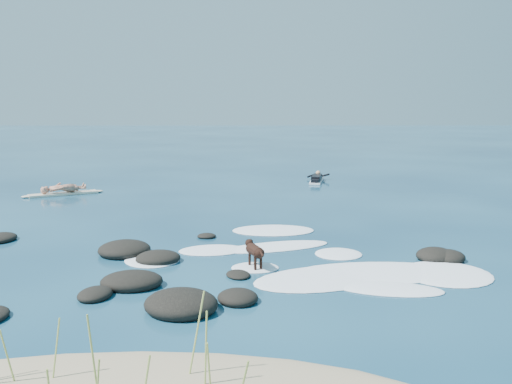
{
  "coord_description": "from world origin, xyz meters",
  "views": [
    {
      "loc": [
        1.65,
        -14.13,
        3.76
      ],
      "look_at": [
        1.77,
        4.0,
        0.9
      ],
      "focal_mm": 40.0,
      "sensor_mm": 36.0,
      "label": 1
    }
  ],
  "objects": [
    {
      "name": "ground",
      "position": [
        0.0,
        0.0,
        0.0
      ],
      "size": [
        160.0,
        160.0,
        0.0
      ],
      "primitive_type": "plane",
      "color": "#0A2642",
      "rests_on": "ground"
    },
    {
      "name": "dune_grass",
      "position": [
        -0.45,
        -7.76,
        0.63
      ],
      "size": [
        3.68,
        1.48,
        1.24
      ],
      "color": "#98AB52",
      "rests_on": "ground"
    },
    {
      "name": "reef_rocks",
      "position": [
        -0.86,
        -2.29,
        0.1
      ],
      "size": [
        13.99,
        7.07,
        0.5
      ],
      "color": "black",
      "rests_on": "ground"
    },
    {
      "name": "breaking_foam",
      "position": [
        -0.24,
        -1.62,
        0.01
      ],
      "size": [
        15.86,
        8.02,
        0.12
      ],
      "color": "white",
      "rests_on": "ground"
    },
    {
      "name": "standing_surfer_rig",
      "position": [
        -6.1,
        8.98,
        0.73
      ],
      "size": [
        2.99,
        1.85,
        1.86
      ],
      "rotation": [
        0.0,
        0.0,
        0.51
      ],
      "color": "beige",
      "rests_on": "ground"
    },
    {
      "name": "paddling_surfer_rig",
      "position": [
        4.73,
        12.85,
        0.15
      ],
      "size": [
        1.21,
        2.53,
        0.44
      ],
      "rotation": [
        0.0,
        0.0,
        1.37
      ],
      "color": "white",
      "rests_on": "ground"
    },
    {
      "name": "dog",
      "position": [
        1.69,
        -1.57,
        0.43
      ],
      "size": [
        0.5,
        0.98,
        0.65
      ],
      "rotation": [
        0.0,
        0.0,
        1.94
      ],
      "color": "black",
      "rests_on": "ground"
    }
  ]
}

